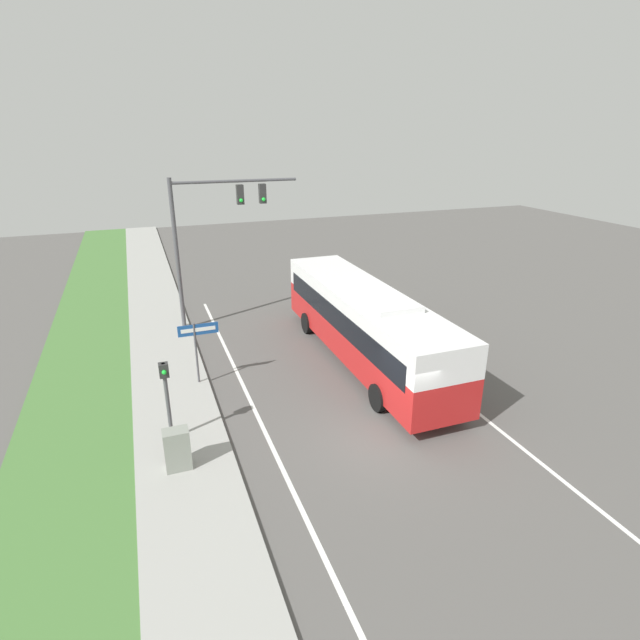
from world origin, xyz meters
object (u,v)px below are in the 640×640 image
at_px(signal_gantry, 211,223).
at_px(pedestrian_signal, 166,389).
at_px(street_sign, 197,341).
at_px(utility_cabinet, 177,449).
at_px(bus, 365,320).

xyz_separation_m(signal_gantry, pedestrian_signal, (-3.09, -9.66, -3.19)).
relative_size(pedestrian_signal, street_sign, 1.08).
height_order(street_sign, utility_cabinet, street_sign).
distance_m(pedestrian_signal, utility_cabinet, 1.93).
height_order(signal_gantry, pedestrian_signal, signal_gantry).
bearing_deg(street_sign, bus, -2.39).
bearing_deg(signal_gantry, bus, -52.14).
xyz_separation_m(bus, pedestrian_signal, (-8.09, -3.23, 0.03)).
distance_m(signal_gantry, street_sign, 7.16).
height_order(pedestrian_signal, street_sign, pedestrian_signal).
xyz_separation_m(bus, signal_gantry, (-5.00, 6.43, 3.22)).
xyz_separation_m(pedestrian_signal, utility_cabinet, (0.07, -1.55, -1.14)).
relative_size(signal_gantry, street_sign, 2.84).
bearing_deg(signal_gantry, street_sign, -105.60).
relative_size(bus, signal_gantry, 1.70).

